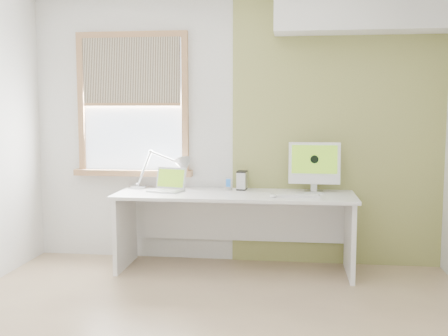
% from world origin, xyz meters
% --- Properties ---
extents(room, '(4.04, 3.54, 2.64)m').
position_xyz_m(room, '(0.00, 0.00, 1.30)').
color(room, tan).
rests_on(room, ground).
extents(accent_wall, '(2.00, 0.02, 2.60)m').
position_xyz_m(accent_wall, '(1.00, 1.74, 1.30)').
color(accent_wall, '#91994C').
rests_on(accent_wall, room).
extents(soffit, '(1.60, 0.40, 0.42)m').
position_xyz_m(soffit, '(1.20, 1.57, 2.40)').
color(soffit, white).
rests_on(soffit, room).
extents(window, '(1.20, 0.14, 1.42)m').
position_xyz_m(window, '(-1.00, 1.71, 1.54)').
color(window, olive).
rests_on(window, room).
extents(desk, '(2.20, 0.70, 0.73)m').
position_xyz_m(desk, '(0.06, 1.44, 0.53)').
color(desk, white).
rests_on(desk, room).
extents(desk_lamp, '(0.68, 0.27, 0.38)m').
position_xyz_m(desk_lamp, '(-0.55, 1.58, 0.93)').
color(desk_lamp, '#B4B7B9').
rests_on(desk_lamp, desk).
extents(laptop, '(0.36, 0.32, 0.22)m').
position_xyz_m(laptop, '(-0.59, 1.45, 0.78)').
color(laptop, '#B4B7B9').
rests_on(laptop, desk).
extents(phone_dock, '(0.07, 0.07, 0.12)m').
position_xyz_m(phone_dock, '(-0.02, 1.57, 0.76)').
color(phone_dock, '#B4B7B9').
rests_on(phone_dock, desk).
extents(external_drive, '(0.10, 0.15, 0.18)m').
position_xyz_m(external_drive, '(0.10, 1.62, 0.82)').
color(external_drive, '#B4B7B9').
rests_on(external_drive, desk).
extents(imac, '(0.48, 0.16, 0.47)m').
position_xyz_m(imac, '(0.79, 1.55, 0.99)').
color(imac, '#B4B7B9').
rests_on(imac, desk).
extents(keyboard, '(0.44, 0.13, 0.02)m').
position_xyz_m(keyboard, '(0.61, 1.25, 0.74)').
color(keyboard, white).
rests_on(keyboard, desk).
extents(mouse, '(0.07, 0.11, 0.03)m').
position_xyz_m(mouse, '(0.42, 1.20, 0.75)').
color(mouse, white).
rests_on(mouse, desk).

